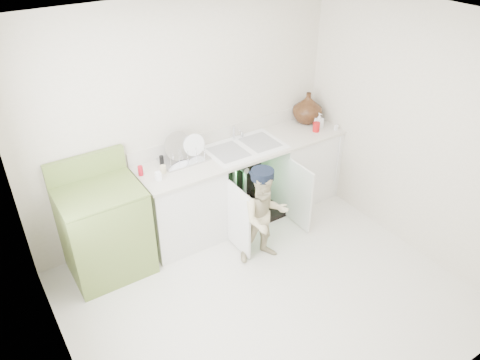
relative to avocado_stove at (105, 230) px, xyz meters
The scene contains 5 objects.
ground 1.68m from the avocado_stove, 47.41° to the right, with size 3.50×3.50×0.00m, color beige.
room_shell 1.78m from the avocado_stove, 47.41° to the right, with size 6.00×5.50×1.26m.
counter_run 1.68m from the avocado_stove, ahead, with size 2.44×1.02×1.27m.
avocado_stove is the anchor object (origin of this frame).
repair_worker 1.56m from the avocado_stove, 27.06° to the right, with size 0.60×0.64×1.05m.
Camera 1 is at (-1.94, -2.53, 3.31)m, focal length 35.00 mm.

